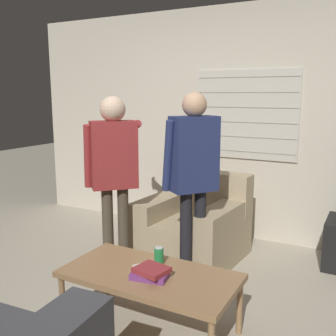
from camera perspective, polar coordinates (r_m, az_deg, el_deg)
The scene contains 9 objects.
ground_plane at distance 3.10m, azimuth -5.80°, elevation -20.57°, with size 16.00×16.00×0.00m, color #B2A893.
wall_back at distance 4.49m, azimuth 8.61°, elevation 6.37°, with size 5.20×0.08×2.55m.
armchair_beige at distance 3.96m, azimuth 3.82°, elevation -8.38°, with size 0.98×0.97×0.82m.
coffee_table at distance 2.75m, azimuth -2.67°, elevation -15.64°, with size 1.18×0.59×0.43m.
person_left_standing at distance 3.50m, azimuth -7.86°, elevation 0.76°, with size 0.48×0.79×1.59m.
person_right_standing at distance 3.24m, azimuth 3.66°, elevation 0.20°, with size 0.50×0.72×1.62m.
book_stack at distance 2.64m, azimuth -2.55°, elevation -14.98°, with size 0.26×0.21×0.07m.
soda_can at distance 2.82m, azimuth -1.33°, elevation -12.64°, with size 0.07×0.07×0.13m.
spare_remote at distance 2.81m, azimuth -3.80°, elevation -13.96°, with size 0.10×0.13×0.02m.
Camera 1 is at (1.50, -2.19, 1.61)m, focal length 42.00 mm.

